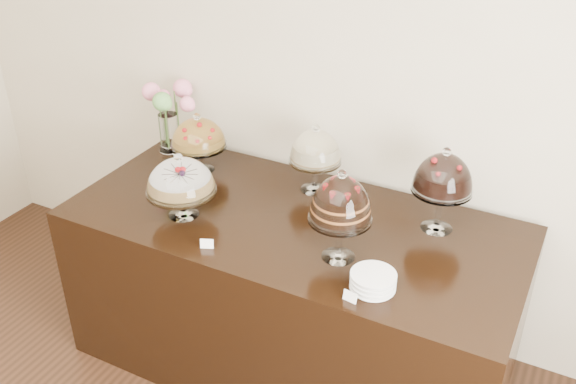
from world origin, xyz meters
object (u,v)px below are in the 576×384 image
at_px(cake_stand_dark_choco, 443,177).
at_px(flower_vase, 169,109).
at_px(cake_stand_fruit_tart, 198,136).
at_px(plate_stack, 373,281).
at_px(cake_stand_choco_layer, 341,202).
at_px(cake_stand_sugar_sponge, 180,179).
at_px(display_counter, 292,293).
at_px(cake_stand_cheesecake, 315,150).

distance_m(cake_stand_dark_choco, flower_vase, 1.60).
bearing_deg(cake_stand_fruit_tart, plate_stack, -24.02).
bearing_deg(cake_stand_choco_layer, plate_stack, -33.34).
distance_m(cake_stand_sugar_sponge, cake_stand_fruit_tart, 0.46).
height_order(display_counter, cake_stand_dark_choco, cake_stand_dark_choco).
height_order(cake_stand_cheesecake, cake_stand_fruit_tart, cake_stand_cheesecake).
height_order(display_counter, cake_stand_cheesecake, cake_stand_cheesecake).
xyz_separation_m(display_counter, cake_stand_choco_layer, (0.31, -0.17, 0.73)).
height_order(cake_stand_cheesecake, flower_vase, flower_vase).
bearing_deg(display_counter, cake_stand_sugar_sponge, -157.92).
height_order(display_counter, cake_stand_fruit_tart, cake_stand_fruit_tart).
bearing_deg(flower_vase, cake_stand_choco_layer, -22.31).
height_order(display_counter, plate_stack, plate_stack).
bearing_deg(cake_stand_choco_layer, cake_stand_cheesecake, 125.30).
bearing_deg(cake_stand_fruit_tart, cake_stand_sugar_sponge, -66.20).
xyz_separation_m(cake_stand_dark_choco, flower_vase, (-1.59, 0.10, -0.02)).
distance_m(cake_stand_sugar_sponge, plate_stack, 1.04).
bearing_deg(cake_stand_dark_choco, cake_stand_choco_layer, -127.07).
bearing_deg(cake_stand_dark_choco, display_counter, -158.55).
xyz_separation_m(flower_vase, plate_stack, (1.49, -0.66, -0.22)).
bearing_deg(plate_stack, cake_stand_cheesecake, 131.64).
bearing_deg(display_counter, flower_vase, 160.07).
height_order(cake_stand_sugar_sponge, flower_vase, flower_vase).
distance_m(cake_stand_cheesecake, plate_stack, 0.87).
bearing_deg(plate_stack, flower_vase, 155.97).
distance_m(cake_stand_choco_layer, flower_vase, 1.38).
bearing_deg(display_counter, cake_stand_choco_layer, -29.10).
bearing_deg(cake_stand_sugar_sponge, plate_stack, -6.41).
relative_size(cake_stand_sugar_sponge, plate_stack, 1.84).
relative_size(cake_stand_dark_choco, flower_vase, 1.01).
xyz_separation_m(cake_stand_choco_layer, flower_vase, (-1.27, 0.52, -0.02)).
xyz_separation_m(cake_stand_sugar_sponge, cake_stand_dark_choco, (1.13, 0.45, 0.08)).
distance_m(cake_stand_sugar_sponge, cake_stand_cheesecake, 0.69).
xyz_separation_m(cake_stand_sugar_sponge, plate_stack, (1.02, -0.11, -0.16)).
height_order(cake_stand_dark_choco, plate_stack, cake_stand_dark_choco).
relative_size(cake_stand_sugar_sponge, cake_stand_fruit_tart, 1.01).
bearing_deg(flower_vase, cake_stand_fruit_tart, -24.10).
relative_size(cake_stand_fruit_tart, flower_vase, 0.81).
distance_m(cake_stand_fruit_tart, plate_stack, 1.33).
height_order(cake_stand_sugar_sponge, plate_stack, cake_stand_sugar_sponge).
bearing_deg(cake_stand_dark_choco, cake_stand_fruit_tart, -178.90).
height_order(cake_stand_choco_layer, cake_stand_cheesecake, cake_stand_choco_layer).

